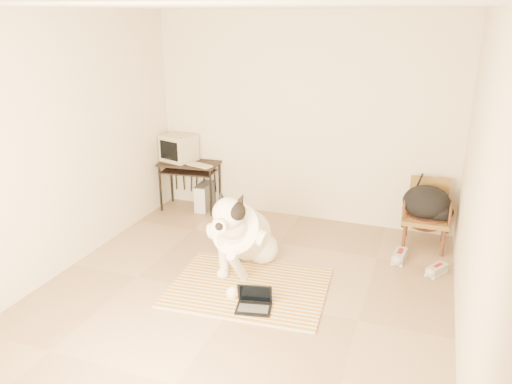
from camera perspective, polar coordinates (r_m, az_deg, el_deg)
The scene contains 17 objects.
floor at distance 5.04m, azimuth -1.92°, elevation -11.92°, with size 4.50×4.50×0.00m, color #96785C.
ceiling at distance 4.29m, azimuth -2.35°, elevation 20.48°, with size 4.50×4.50×0.00m, color silver.
wall_back at distance 6.56m, azimuth 5.34°, elevation 8.26°, with size 4.50×4.50×0.00m, color beige.
wall_front at distance 2.69m, azimuth -20.63°, elevation -10.29°, with size 4.50×4.50×0.00m, color beige.
wall_left at distance 5.53m, azimuth -21.79°, elevation 4.78°, with size 4.50×4.50×0.00m, color beige.
wall_right at distance 4.19m, azimuth 24.13°, elevation 0.01°, with size 4.50×4.50×0.00m, color beige.
rug at distance 5.18m, azimuth -0.82°, elevation -10.83°, with size 1.65×1.31×0.02m.
dog at distance 5.37m, azimuth -1.63°, elevation -4.91°, with size 0.68×1.42×1.03m.
laptop at distance 4.81m, azimuth -0.22°, elevation -12.50°, with size 0.37×0.30×0.23m.
computer_desk at distance 7.04m, azimuth -7.64°, elevation 2.58°, with size 0.86×0.53×0.68m.
crt_monitor at distance 7.11m, azimuth -8.82°, elevation 5.02°, with size 0.50×0.49×0.37m.
desk_keyboard at distance 6.85m, azimuth -6.48°, elevation 3.07°, with size 0.37×0.14×0.02m, color #B0A68A.
pc_tower at distance 7.12m, azimuth -5.86°, elevation -0.54°, with size 0.20×0.42×0.38m.
rattan_chair at distance 6.28m, azimuth 18.90°, elevation -2.33°, with size 0.52×0.51×0.80m.
backpack at distance 6.16m, azimuth 19.12°, elevation -1.30°, with size 0.58×0.45×0.40m.
sneaker_left at distance 5.92m, azimuth 16.09°, elevation -7.09°, with size 0.16×0.32×0.11m.
sneaker_right at distance 5.76m, azimuth 19.95°, elevation -8.39°, with size 0.24×0.30×0.10m.
Camera 1 is at (1.62, -3.97, 2.64)m, focal length 35.00 mm.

